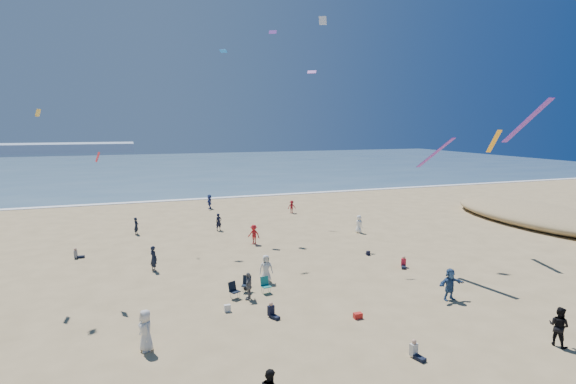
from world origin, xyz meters
name	(u,v)px	position (x,y,z in m)	size (l,w,h in m)	color
ground	(306,363)	(0.00, 0.00, 0.00)	(220.00, 220.00, 0.00)	tan
ocean	(160,167)	(0.00, 95.00, 0.03)	(220.00, 100.00, 0.06)	#476B84
surf_line	(184,200)	(0.00, 45.00, 0.04)	(220.00, 1.20, 0.08)	white
standing_flyers	(285,251)	(3.80, 13.78, 0.89)	(20.82, 41.55, 1.94)	black
seated_group	(306,302)	(2.14, 5.33, 0.42)	(23.57, 28.59, 0.84)	silver
chair_cluster	(249,287)	(-0.32, 8.50, 0.50)	(2.75, 1.61, 1.00)	black
white_tote	(227,308)	(-2.10, 6.48, 0.20)	(0.35, 0.20, 0.40)	silver
black_backpack	(246,286)	(-0.31, 9.46, 0.19)	(0.30, 0.22, 0.38)	black
cooler	(358,316)	(4.29, 3.29, 0.15)	(0.45, 0.30, 0.30)	red
navy_bag	(368,253)	(10.67, 13.44, 0.17)	(0.28, 0.18, 0.34)	black
kites_aloft	(364,69)	(9.26, 12.34, 14.19)	(40.38, 32.52, 22.83)	white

